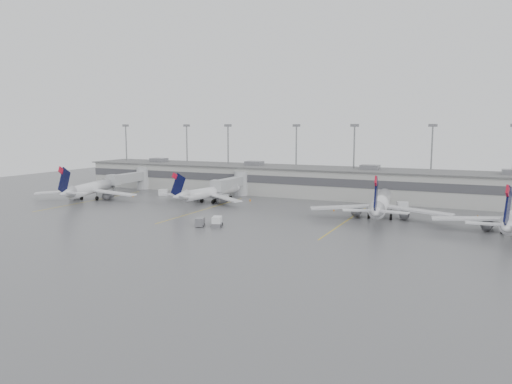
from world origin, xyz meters
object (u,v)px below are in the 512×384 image
at_px(jet_mid_right, 380,203).
at_px(jet_far_left, 90,188).
at_px(jet_mid_left, 208,192).
at_px(baggage_tug, 217,223).

bearing_deg(jet_mid_right, jet_far_left, 176.84).
height_order(jet_far_left, jet_mid_left, jet_far_left).
relative_size(jet_far_left, baggage_tug, 8.57).
distance_m(jet_mid_left, jet_mid_right, 45.39).
height_order(jet_mid_left, baggage_tug, jet_mid_left).
bearing_deg(baggage_tug, jet_far_left, 140.55).
distance_m(jet_mid_right, baggage_tug, 35.98).
height_order(jet_mid_left, jet_mid_right, jet_mid_right).
bearing_deg(jet_mid_right, jet_mid_left, 168.23).
bearing_deg(jet_mid_left, jet_far_left, -154.59).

